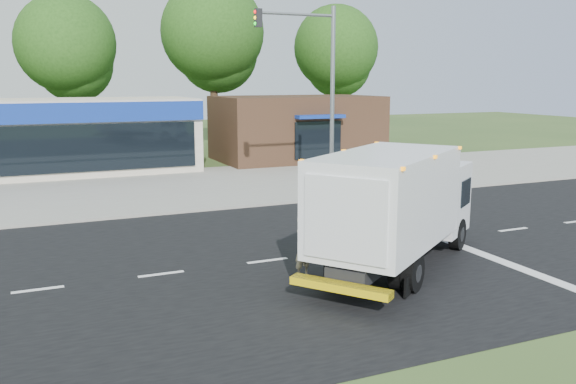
# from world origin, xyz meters

# --- Properties ---
(ground) EXTENTS (120.00, 120.00, 0.00)m
(ground) POSITION_xyz_m (0.00, 0.00, 0.00)
(ground) COLOR #385123
(ground) RESTS_ON ground
(road_asphalt) EXTENTS (60.00, 14.00, 0.02)m
(road_asphalt) POSITION_xyz_m (0.00, 0.00, 0.00)
(road_asphalt) COLOR black
(road_asphalt) RESTS_ON ground
(sidewalk) EXTENTS (60.00, 2.40, 0.12)m
(sidewalk) POSITION_xyz_m (0.00, 8.20, 0.06)
(sidewalk) COLOR gray
(sidewalk) RESTS_ON ground
(parking_apron) EXTENTS (60.00, 9.00, 0.02)m
(parking_apron) POSITION_xyz_m (0.00, 14.00, 0.01)
(parking_apron) COLOR gray
(parking_apron) RESTS_ON ground
(lane_markings) EXTENTS (55.20, 7.00, 0.01)m
(lane_markings) POSITION_xyz_m (1.35, -1.35, 0.02)
(lane_markings) COLOR silver
(lane_markings) RESTS_ON road_asphalt
(ems_box_truck) EXTENTS (7.24, 6.16, 3.25)m
(ems_box_truck) POSITION_xyz_m (-0.11, -2.04, 1.87)
(ems_box_truck) COLOR black
(ems_box_truck) RESTS_ON ground
(emergency_worker) EXTENTS (0.69, 0.58, 1.73)m
(emergency_worker) POSITION_xyz_m (-2.69, -1.75, 0.85)
(emergency_worker) COLOR tan
(emergency_worker) RESTS_ON ground
(retail_strip_mall) EXTENTS (18.00, 6.20, 4.00)m
(retail_strip_mall) POSITION_xyz_m (-9.00, 19.93, 2.01)
(retail_strip_mall) COLOR #C1B5A0
(retail_strip_mall) RESTS_ON ground
(brown_storefront) EXTENTS (10.00, 6.70, 4.00)m
(brown_storefront) POSITION_xyz_m (7.00, 19.98, 2.00)
(brown_storefront) COLOR #382316
(brown_storefront) RESTS_ON ground
(traffic_signal_pole) EXTENTS (3.51, 0.25, 8.00)m
(traffic_signal_pole) POSITION_xyz_m (2.35, 7.60, 4.92)
(traffic_signal_pole) COLOR gray
(traffic_signal_pole) RESTS_ON ground
(background_trees) EXTENTS (36.77, 7.39, 12.10)m
(background_trees) POSITION_xyz_m (-0.85, 28.16, 7.38)
(background_trees) COLOR #332114
(background_trees) RESTS_ON ground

